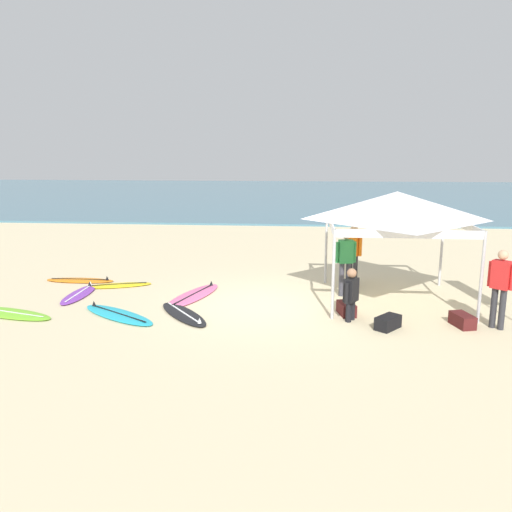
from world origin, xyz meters
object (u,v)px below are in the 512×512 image
at_px(surfboard_pink, 193,295).
at_px(gear_bag_by_pole, 346,309).
at_px(surfboard_yellow, 118,285).
at_px(person_green, 346,259).
at_px(surfboard_orange, 80,280).
at_px(surfboard_lime, 9,313).
at_px(person_orange, 353,251).
at_px(person_red, 500,284).
at_px(gear_bag_near_tent, 462,320).
at_px(gear_bag_on_sand, 388,322).
at_px(surfboard_black, 184,314).
at_px(surfboard_cyan, 118,315).
at_px(canopy_tent, 397,206).
at_px(person_black, 351,292).
at_px(surfboard_purple, 79,294).

bearing_deg(surfboard_pink, gear_bag_by_pole, -16.54).
distance_m(surfboard_yellow, person_green, 6.32).
xyz_separation_m(surfboard_orange, gear_bag_by_pole, (7.42, -2.41, 0.10)).
height_order(surfboard_lime, person_orange, person_orange).
height_order(person_red, gear_bag_by_pole, person_red).
distance_m(gear_bag_near_tent, gear_bag_on_sand, 1.65).
height_order(surfboard_black, gear_bag_on_sand, gear_bag_on_sand).
xyz_separation_m(surfboard_cyan, gear_bag_on_sand, (6.03, -0.33, 0.10)).
bearing_deg(surfboard_cyan, gear_bag_by_pole, 6.17).
bearing_deg(gear_bag_on_sand, person_red, 5.52).
bearing_deg(person_red, gear_bag_on_sand, -174.48).
relative_size(surfboard_cyan, surfboard_black, 1.13).
xyz_separation_m(canopy_tent, surfboard_lime, (-9.03, -1.93, -2.35)).
bearing_deg(surfboard_black, surfboard_lime, -176.11).
height_order(person_orange, person_black, person_orange).
xyz_separation_m(surfboard_black, person_black, (3.78, -0.03, 0.62)).
xyz_separation_m(canopy_tent, surfboard_black, (-4.98, -1.65, -2.35)).
relative_size(canopy_tent, surfboard_cyan, 1.46).
bearing_deg(surfboard_pink, person_orange, 19.06).
xyz_separation_m(surfboard_purple, person_black, (6.88, -1.42, 0.62)).
height_order(surfboard_orange, person_black, person_black).
xyz_separation_m(surfboard_pink, gear_bag_on_sand, (4.62, -2.03, 0.10)).
height_order(surfboard_lime, person_green, person_green).
bearing_deg(gear_bag_on_sand, person_orange, 96.72).
relative_size(surfboard_orange, person_black, 1.67).
bearing_deg(surfboard_cyan, person_black, 1.45).
bearing_deg(canopy_tent, surfboard_orange, 172.41).
relative_size(surfboard_orange, gear_bag_near_tent, 3.34).
height_order(canopy_tent, surfboard_purple, canopy_tent).
relative_size(canopy_tent, person_black, 2.75).
height_order(surfboard_yellow, surfboard_pink, same).
relative_size(surfboard_pink, surfboard_lime, 1.02).
height_order(surfboard_cyan, gear_bag_on_sand, gear_bag_on_sand).
xyz_separation_m(surfboard_yellow, surfboard_lime, (-1.64, -2.63, -0.00)).
distance_m(surfboard_purple, gear_bag_by_pole, 6.91).
bearing_deg(person_black, surfboard_cyan, -178.55).
relative_size(person_red, gear_bag_by_pole, 2.85).
bearing_deg(person_orange, gear_bag_by_pole, -98.46).
relative_size(person_black, gear_bag_on_sand, 2.00).
distance_m(surfboard_pink, gear_bag_on_sand, 5.05).
xyz_separation_m(surfboard_yellow, person_green, (6.23, -0.38, 0.95)).
bearing_deg(surfboard_lime, surfboard_pink, 24.59).
xyz_separation_m(person_green, gear_bag_near_tent, (2.33, -2.18, -0.85)).
bearing_deg(surfboard_black, person_orange, 35.98).
height_order(surfboard_orange, person_red, person_red).
relative_size(person_red, person_black, 1.43).
bearing_deg(surfboard_yellow, person_green, -3.51).
relative_size(surfboard_pink, surfboard_purple, 1.33).
bearing_deg(gear_bag_near_tent, person_orange, 122.41).
bearing_deg(surfboard_cyan, surfboard_lime, -177.53).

